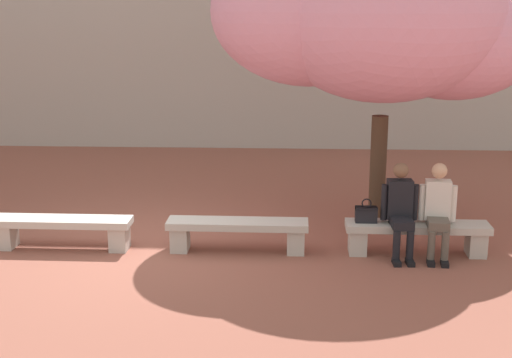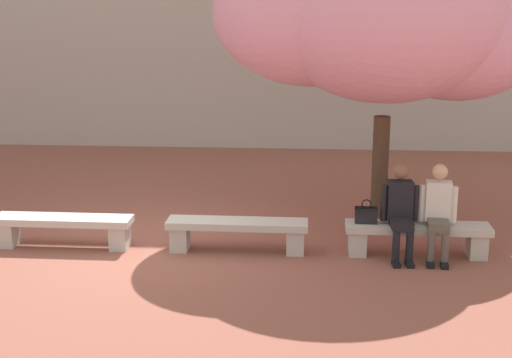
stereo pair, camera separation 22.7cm
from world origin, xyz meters
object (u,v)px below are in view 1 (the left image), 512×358
stone_bench_near_west (62,228)px  handbag (366,213)px  person_seated_left (400,207)px  stone_bench_near_east (417,233)px  stone_bench_center (238,230)px  person_seated_right (438,207)px  cherry_tree_main (378,16)px

stone_bench_near_west → handbag: handbag is taller
person_seated_left → handbag: 0.47m
stone_bench_near_east → stone_bench_center: bearing=180.0°
stone_bench_center → person_seated_left: size_ratio=1.53×
stone_bench_center → person_seated_right: bearing=-1.1°
stone_bench_near_east → person_seated_left: (-0.25, -0.05, 0.39)m
handbag → person_seated_right: bearing=-4.0°
stone_bench_near_west → person_seated_left: bearing=-0.6°
person_seated_right → handbag: person_seated_right is taller
stone_bench_near_east → person_seated_right: person_seated_right is taller
person_seated_right → person_seated_left: bearing=-180.0°
person_seated_right → handbag: size_ratio=3.81×
person_seated_left → person_seated_right: 0.51m
stone_bench_center → handbag: bearing=0.5°
stone_bench_center → person_seated_left: bearing=-1.4°
stone_bench_center → person_seated_left: 2.27m
person_seated_left → cherry_tree_main: size_ratio=0.26×
stone_bench_near_east → person_seated_right: (0.25, -0.05, 0.39)m
stone_bench_near_west → stone_bench_center: 2.49m
stone_bench_near_west → handbag: bearing=0.2°
person_seated_right → stone_bench_near_west: bearing=179.4°
cherry_tree_main → stone_bench_near_east: bearing=-70.1°
cherry_tree_main → stone_bench_center: bearing=-145.2°
stone_bench_center → stone_bench_near_east: bearing=0.0°
person_seated_left → cherry_tree_main: cherry_tree_main is taller
stone_bench_near_east → cherry_tree_main: (-0.50, 1.38, 2.89)m
stone_bench_center → handbag: 1.80m
stone_bench_near_east → handbag: 0.76m
stone_bench_center → stone_bench_near_east: (2.49, 0.00, 0.00)m
stone_bench_center → handbag: (1.78, 0.01, 0.27)m
stone_bench_center → cherry_tree_main: size_ratio=0.40×
stone_bench_near_west → stone_bench_near_east: same height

